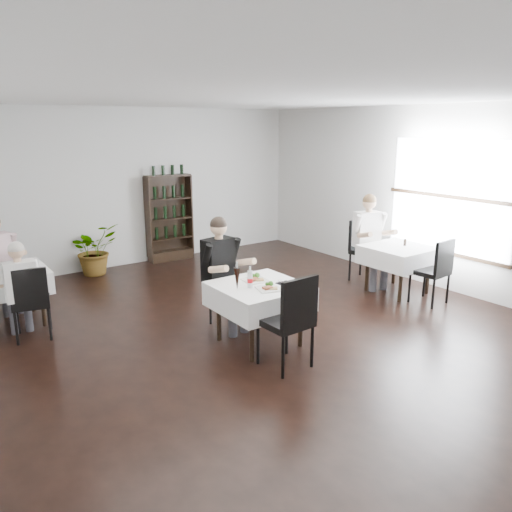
{
  "coord_description": "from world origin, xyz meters",
  "views": [
    {
      "loc": [
        -3.71,
        -4.7,
        2.66
      ],
      "look_at": [
        -0.21,
        0.2,
        1.08
      ],
      "focal_mm": 35.0,
      "sensor_mm": 36.0,
      "label": 1
    }
  ],
  "objects_px": {
    "main_table": "(259,296)",
    "diner_main": "(223,265)",
    "wine_shelf": "(169,219)",
    "potted_tree": "(94,249)"
  },
  "relations": [
    {
      "from": "main_table",
      "to": "diner_main",
      "type": "distance_m",
      "value": 0.73
    },
    {
      "from": "wine_shelf",
      "to": "diner_main",
      "type": "bearing_deg",
      "value": -105.39
    },
    {
      "from": "wine_shelf",
      "to": "potted_tree",
      "type": "bearing_deg",
      "value": -175.87
    },
    {
      "from": "main_table",
      "to": "potted_tree",
      "type": "relative_size",
      "value": 1.11
    },
    {
      "from": "diner_main",
      "to": "wine_shelf",
      "type": "bearing_deg",
      "value": 74.61
    },
    {
      "from": "main_table",
      "to": "diner_main",
      "type": "xyz_separation_m",
      "value": [
        -0.1,
        0.67,
        0.26
      ]
    },
    {
      "from": "main_table",
      "to": "diner_main",
      "type": "relative_size",
      "value": 0.68
    },
    {
      "from": "wine_shelf",
      "to": "potted_tree",
      "type": "relative_size",
      "value": 1.88
    },
    {
      "from": "main_table",
      "to": "potted_tree",
      "type": "distance_m",
      "value": 4.26
    },
    {
      "from": "main_table",
      "to": "potted_tree",
      "type": "xyz_separation_m",
      "value": [
        -0.68,
        4.2,
        -0.16
      ]
    }
  ]
}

